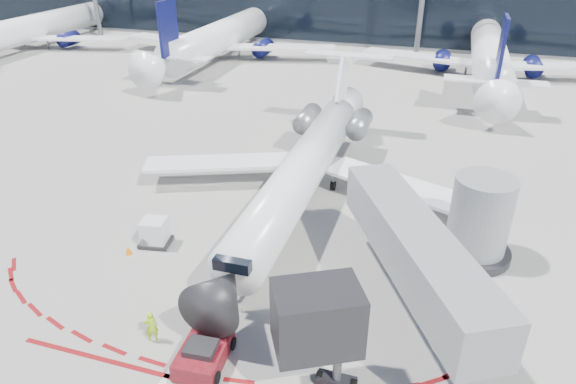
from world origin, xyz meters
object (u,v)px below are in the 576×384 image
(pushback_tug, at_px, (204,353))
(uld_container, at_px, (155,232))
(regional_jet, at_px, (307,163))
(ramp_worker, at_px, (151,326))

(pushback_tug, xyz_separation_m, uld_container, (-6.59, 7.36, 0.27))
(regional_jet, relative_size, ramp_worker, 18.11)
(uld_container, bearing_deg, pushback_tug, -57.76)
(ramp_worker, height_order, uld_container, same)
(regional_jet, distance_m, ramp_worker, 15.57)
(regional_jet, bearing_deg, ramp_worker, -100.76)
(pushback_tug, relative_size, uld_container, 2.40)
(regional_jet, height_order, ramp_worker, regional_jet)
(ramp_worker, distance_m, uld_container, 7.87)
(pushback_tug, height_order, uld_container, uld_container)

